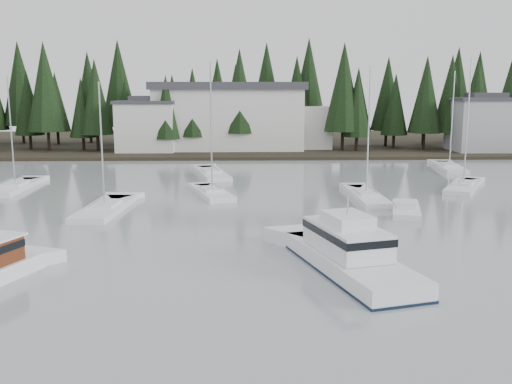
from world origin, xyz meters
TOP-DOWN VIEW (x-y plane):
  - far_shore_land at (0.00, 97.00)m, footprint 240.00×54.00m
  - conifer_treeline at (0.00, 86.00)m, footprint 200.00×22.00m
  - house_west at (-18.00, 79.00)m, footprint 9.54×7.42m
  - house_east_a at (36.00, 78.00)m, footprint 10.60×8.48m
  - harbor_inn at (-2.96, 82.34)m, footprint 29.50×11.50m
  - cabin_cruiser_center at (3.08, 18.43)m, footprint 6.62×12.18m
  - sailboat_2 at (8.84, 40.12)m, footprint 2.73×10.34m
  - sailboat_3 at (-14.64, 35.04)m, footprint 3.66×10.36m
  - sailboat_4 at (24.06, 60.02)m, footprint 4.14×10.66m
  - sailboat_8 at (-26.47, 46.27)m, footprint 2.77×10.12m
  - sailboat_9 at (-5.87, 42.21)m, footprint 4.94×8.90m
  - sailboat_10 at (20.16, 45.25)m, footprint 6.96×9.67m
  - sailboat_11 at (-6.55, 55.52)m, footprint 5.20×11.33m
  - runabout_1 at (10.78, 33.66)m, footprint 3.76×6.81m

SIDE VIEW (x-z plane):
  - far_shore_land at x=0.00m, z-range -0.50..0.50m
  - conifer_treeline at x=0.00m, z-range -10.00..10.00m
  - sailboat_3 at x=-14.64m, z-range -5.64..5.74m
  - sailboat_8 at x=-26.47m, z-range -5.96..6.07m
  - sailboat_4 at x=24.06m, z-range -6.46..6.59m
  - sailboat_11 at x=-6.55m, z-range -6.89..7.02m
  - sailboat_2 at x=8.84m, z-range -6.35..6.48m
  - sailboat_9 at x=-5.87m, z-range -6.18..6.32m
  - sailboat_10 at x=20.16m, z-range -6.89..7.04m
  - runabout_1 at x=10.78m, z-range -0.58..0.84m
  - cabin_cruiser_center at x=3.08m, z-range -1.75..3.25m
  - house_west at x=-18.00m, z-range 0.28..9.03m
  - house_east_a at x=36.00m, z-range 0.28..9.53m
  - harbor_inn at x=-2.96m, z-range 0.33..11.23m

